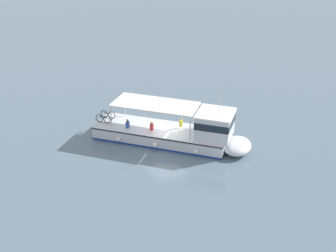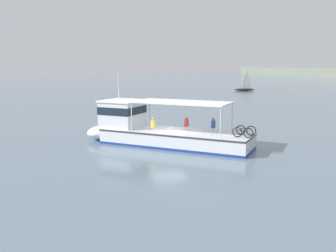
{
  "view_description": "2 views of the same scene",
  "coord_description": "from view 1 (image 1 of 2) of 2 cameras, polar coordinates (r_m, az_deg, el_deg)",
  "views": [
    {
      "loc": [
        -27.63,
        12.91,
        16.49
      ],
      "look_at": [
        0.41,
        -0.26,
        1.4
      ],
      "focal_mm": 46.15,
      "sensor_mm": 36.0,
      "label": 1
    },
    {
      "loc": [
        24.73,
        -8.39,
        5.67
      ],
      "look_at": [
        0.41,
        -0.26,
        1.4
      ],
      "focal_mm": 38.88,
      "sensor_mm": 36.0,
      "label": 2
    }
  ],
  "objects": [
    {
      "name": "ferry_main",
      "position": [
        34.35,
        1.61,
        -0.81
      ],
      "size": [
        10.99,
        11.35,
        5.32
      ],
      "color": "silver",
      "rests_on": "ground"
    },
    {
      "name": "ground_plane",
      "position": [
        34.67,
        -0.1,
        -2.43
      ],
      "size": [
        400.0,
        400.0,
        0.0
      ],
      "primitive_type": "plane",
      "color": "slate"
    }
  ]
}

